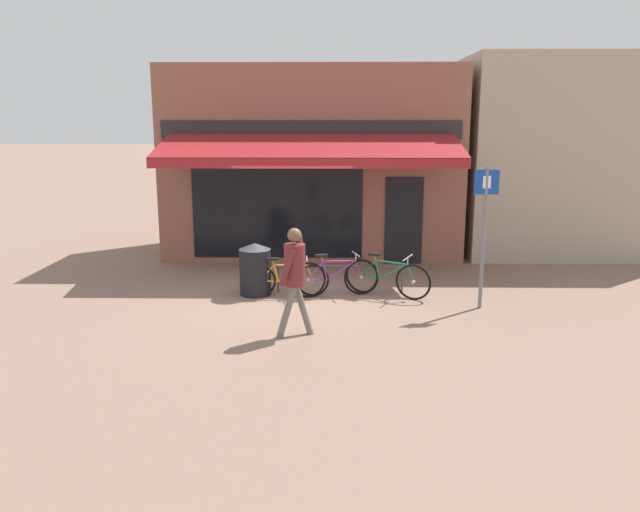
{
  "coord_description": "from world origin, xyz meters",
  "views": [
    {
      "loc": [
        0.81,
        -12.21,
        3.42
      ],
      "look_at": [
        0.61,
        -1.37,
        1.05
      ],
      "focal_mm": 35.0,
      "sensor_mm": 36.0,
      "label": 1
    }
  ],
  "objects_px": {
    "bicycle_orange": "(286,279)",
    "bicycle_purple": "(335,277)",
    "bicycle_green": "(387,278)",
    "litter_bin": "(255,269)",
    "pedestrian_adult": "(295,270)",
    "parking_sign": "(484,223)"
  },
  "relations": [
    {
      "from": "bicycle_green",
      "to": "pedestrian_adult",
      "type": "height_order",
      "value": "pedestrian_adult"
    },
    {
      "from": "bicycle_orange",
      "to": "bicycle_purple",
      "type": "xyz_separation_m",
      "value": [
        0.96,
        0.07,
        0.03
      ]
    },
    {
      "from": "parking_sign",
      "to": "bicycle_orange",
      "type": "bearing_deg",
      "value": 169.17
    },
    {
      "from": "pedestrian_adult",
      "to": "litter_bin",
      "type": "bearing_deg",
      "value": 112.74
    },
    {
      "from": "bicycle_orange",
      "to": "bicycle_green",
      "type": "xyz_separation_m",
      "value": [
        1.99,
        0.04,
        0.03
      ]
    },
    {
      "from": "bicycle_orange",
      "to": "pedestrian_adult",
      "type": "relative_size",
      "value": 0.95
    },
    {
      "from": "litter_bin",
      "to": "parking_sign",
      "type": "distance_m",
      "value": 4.49
    },
    {
      "from": "bicycle_green",
      "to": "litter_bin",
      "type": "bearing_deg",
      "value": -155.91
    },
    {
      "from": "bicycle_purple",
      "to": "litter_bin",
      "type": "distance_m",
      "value": 1.59
    },
    {
      "from": "pedestrian_adult",
      "to": "bicycle_purple",
      "type": "bearing_deg",
      "value": 76.25
    },
    {
      "from": "bicycle_purple",
      "to": "parking_sign",
      "type": "xyz_separation_m",
      "value": [
        2.7,
        -0.77,
        1.21
      ]
    },
    {
      "from": "bicycle_orange",
      "to": "bicycle_purple",
      "type": "distance_m",
      "value": 0.97
    },
    {
      "from": "bicycle_orange",
      "to": "bicycle_green",
      "type": "height_order",
      "value": "bicycle_green"
    },
    {
      "from": "bicycle_green",
      "to": "parking_sign",
      "type": "distance_m",
      "value": 2.19
    },
    {
      "from": "bicycle_purple",
      "to": "pedestrian_adult",
      "type": "relative_size",
      "value": 0.99
    },
    {
      "from": "bicycle_purple",
      "to": "pedestrian_adult",
      "type": "bearing_deg",
      "value": -118.72
    },
    {
      "from": "parking_sign",
      "to": "bicycle_purple",
      "type": "bearing_deg",
      "value": 164.15
    },
    {
      "from": "pedestrian_adult",
      "to": "litter_bin",
      "type": "xyz_separation_m",
      "value": [
        -0.93,
        2.43,
        -0.57
      ]
    },
    {
      "from": "bicycle_purple",
      "to": "bicycle_green",
      "type": "distance_m",
      "value": 1.03
    },
    {
      "from": "bicycle_green",
      "to": "bicycle_purple",
      "type": "bearing_deg",
      "value": -155.07
    },
    {
      "from": "bicycle_purple",
      "to": "litter_bin",
      "type": "relative_size",
      "value": 1.68
    },
    {
      "from": "parking_sign",
      "to": "litter_bin",
      "type": "bearing_deg",
      "value": 168.81
    }
  ]
}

